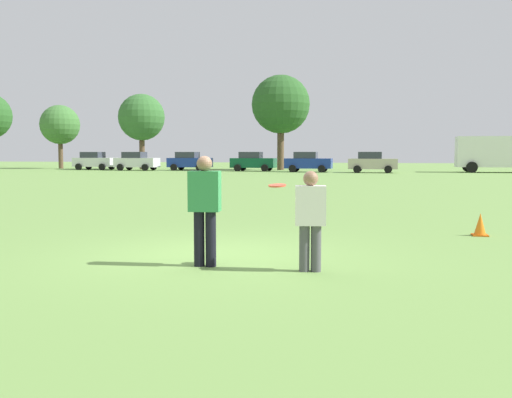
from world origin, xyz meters
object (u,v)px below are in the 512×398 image
at_px(frisbee, 277,185).
at_px(parked_car_near_left, 95,161).
at_px(traffic_cone, 480,225).
at_px(parked_car_center, 189,161).
at_px(parked_car_near_right, 308,162).
at_px(parked_car_mid_left, 136,161).
at_px(box_truck, 504,153).
at_px(player_defender, 310,216).
at_px(parked_car_far_right, 372,162).
at_px(player_thrower, 205,204).
at_px(parked_car_mid_right, 253,161).

distance_m(frisbee, parked_car_near_left, 52.13).
distance_m(traffic_cone, parked_car_center, 45.55).
relative_size(parked_car_near_left, parked_car_near_right, 1.00).
distance_m(traffic_cone, parked_car_mid_left, 47.14).
relative_size(parked_car_near_left, box_truck, 0.50).
height_order(player_defender, parked_car_far_right, parked_car_far_right).
height_order(parked_car_near_right, box_truck, box_truck).
distance_m(frisbee, parked_car_center, 47.84).
relative_size(player_thrower, parked_car_near_right, 0.40).
bearing_deg(player_defender, box_truck, 75.60).
bearing_deg(parked_car_near_right, box_truck, 7.78).
height_order(parked_car_mid_right, parked_car_near_right, same).
bearing_deg(parked_car_mid_left, parked_car_mid_right, 2.24).
relative_size(player_defender, traffic_cone, 3.10).
bearing_deg(traffic_cone, parked_car_mid_left, 122.82).
distance_m(player_thrower, parked_car_far_right, 42.43).
relative_size(player_thrower, parked_car_far_right, 0.40).
height_order(frisbee, parked_car_mid_left, parked_car_mid_left).
xyz_separation_m(parked_car_mid_left, parked_car_near_right, (17.06, -0.88, 0.00)).
bearing_deg(player_defender, frisbee, 152.79).
height_order(parked_car_near_left, parked_car_near_right, same).
height_order(player_thrower, parked_car_near_left, parked_car_near_left).
bearing_deg(parked_car_mid_left, parked_car_near_right, -2.96).
bearing_deg(traffic_cone, parked_car_far_right, 94.13).
distance_m(parked_car_mid_left, parked_car_mid_right, 11.67).
xyz_separation_m(parked_car_center, parked_car_near_right, (11.96, -1.98, 0.00)).
bearing_deg(player_thrower, parked_car_near_left, 119.92).
distance_m(parked_car_mid_left, parked_car_far_right, 22.85).
relative_size(frisbee, parked_car_near_right, 0.06).
height_order(player_defender, parked_car_mid_left, parked_car_mid_left).
xyz_separation_m(parked_car_near_right, parked_car_far_right, (5.73, -0.67, 0.00)).
distance_m(frisbee, parked_car_near_right, 43.09).
relative_size(player_thrower, traffic_cone, 3.55).
height_order(player_defender, parked_car_near_left, parked_car_near_left).
relative_size(parked_car_far_right, box_truck, 0.50).
xyz_separation_m(player_defender, box_truck, (11.66, 45.43, 0.92)).
height_order(player_thrower, parked_car_mid_left, parked_car_mid_left).
bearing_deg(frisbee, player_defender, -27.21).
height_order(player_thrower, box_truck, box_truck).
xyz_separation_m(parked_car_near_left, parked_car_far_right, (27.78, -2.50, 0.00)).
height_order(parked_car_mid_right, box_truck, box_truck).
relative_size(parked_car_near_left, parked_car_mid_left, 1.00).
relative_size(player_defender, parked_car_far_right, 0.35).
bearing_deg(frisbee, parked_car_mid_left, 116.65).
height_order(parked_car_center, parked_car_near_right, same).
relative_size(parked_car_center, parked_car_near_right, 1.00).
height_order(frisbee, parked_car_far_right, parked_car_far_right).
bearing_deg(player_thrower, box_truck, 73.67).
bearing_deg(parked_car_center, box_truck, 0.70).
xyz_separation_m(parked_car_far_right, box_truck, (11.34, 3.01, 0.83)).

